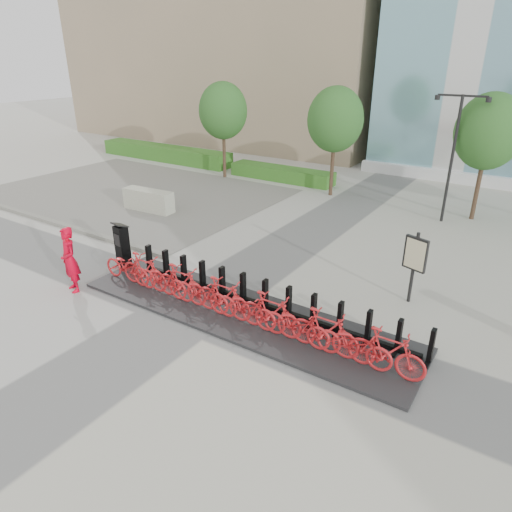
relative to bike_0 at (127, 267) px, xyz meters
The scene contains 27 objects.
ground 2.66m from the bike_0, ahead, with size 120.00×120.00×0.00m, color #ABA995.
gravel_patch 10.24m from the bike_0, 136.39° to the left, with size 14.00×14.00×0.00m, color slate.
curb 7.67m from the bike_0, 165.24° to the left, with size 14.00×0.25×0.15m, color gray.
hedge_a 17.71m from the bike_0, 130.07° to the left, with size 10.00×1.40×0.90m, color #286123.
hedge_b 13.47m from the bike_0, 100.27° to the left, with size 6.00×1.20×0.70m, color #286123.
tree_0 13.55m from the bike_0, 114.14° to the left, with size 2.60×2.60×5.10m.
tree_1 12.48m from the bike_0, 84.78° to the left, with size 2.60×2.60×5.10m.
tree_2 14.57m from the bike_0, 57.76° to the left, with size 2.60×2.60×5.10m.
streetlamp 13.13m from the bike_0, 59.15° to the left, with size 2.00×0.20×5.00m.
dock_pad 3.95m from the bike_0, ahead, with size 9.60×2.40×0.08m, color #262627.
dock_rail_posts 4.40m from the bike_0, 10.81° to the left, with size 8.74×0.50×0.85m, color black, non-canonical shape.
bike_0 is the anchor object (origin of this frame).
bike_1 0.72m from the bike_0, ahead, with size 0.49×1.73×1.04m, color red.
bike_2 1.44m from the bike_0, ahead, with size 0.62×1.79×0.94m, color red.
bike_3 2.16m from the bike_0, ahead, with size 0.49×1.73×1.04m, color red.
bike_4 2.88m from the bike_0, ahead, with size 0.62×1.79×0.94m, color red.
bike_5 3.60m from the bike_0, ahead, with size 0.49×1.73×1.04m, color red.
bike_6 4.32m from the bike_0, ahead, with size 0.62×1.79×0.94m, color red.
bike_7 5.04m from the bike_0, ahead, with size 0.49×1.73×1.04m, color red.
bike_8 5.76m from the bike_0, ahead, with size 0.62×1.79×0.94m, color red.
bike_9 6.48m from the bike_0, ahead, with size 0.49×1.73×1.04m, color red.
bike_10 7.20m from the bike_0, ahead, with size 0.62×1.79×0.94m, color red.
bike_11 7.92m from the bike_0, ahead, with size 0.49×1.73×1.04m, color red.
kiosk 1.15m from the bike_0, 144.07° to the left, with size 0.51×0.44×1.50m.
worker_red 1.61m from the bike_0, 130.07° to the right, with size 0.71×0.47×1.95m, color red.
jersey_barrier 7.08m from the bike_0, 130.44° to the left, with size 2.41×0.66×0.93m, color #B4B6A0.
map_sign 8.27m from the bike_0, 25.49° to the left, with size 0.67×0.31×2.06m.
Camera 1 is at (7.39, -8.24, 6.38)m, focal length 32.00 mm.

